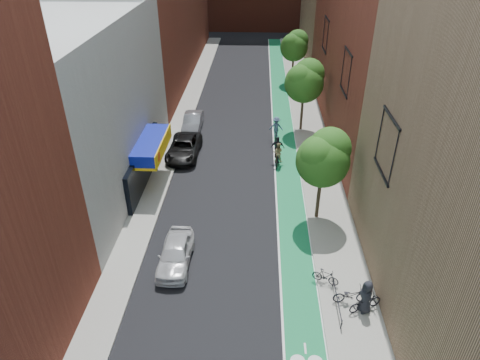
# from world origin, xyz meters

# --- Properties ---
(ground) EXTENTS (160.00, 160.00, 0.00)m
(ground) POSITION_xyz_m (0.00, 0.00, 0.00)
(ground) COLOR black
(ground) RESTS_ON ground
(bike_lane) EXTENTS (2.00, 68.00, 0.01)m
(bike_lane) POSITION_xyz_m (4.00, 26.00, 0.01)
(bike_lane) COLOR #12673B
(bike_lane) RESTS_ON ground
(sidewalk_left) EXTENTS (2.00, 68.00, 0.15)m
(sidewalk_left) POSITION_xyz_m (-6.00, 26.00, 0.07)
(sidewalk_left) COLOR gray
(sidewalk_left) RESTS_ON ground
(sidewalk_right) EXTENTS (3.00, 68.00, 0.15)m
(sidewalk_right) POSITION_xyz_m (6.50, 26.00, 0.07)
(sidewalk_right) COLOR gray
(sidewalk_right) RESTS_ON ground
(building_left_white) EXTENTS (8.00, 20.00, 12.00)m
(building_left_white) POSITION_xyz_m (-11.00, 14.00, 6.00)
(building_left_white) COLOR silver
(building_left_white) RESTS_ON ground
(building_right_mid_red) EXTENTS (8.00, 28.00, 22.00)m
(building_right_mid_red) POSITION_xyz_m (12.00, 26.00, 11.00)
(building_right_mid_red) COLOR maroon
(building_right_mid_red) RESTS_ON ground
(tree_near) EXTENTS (3.40, 3.36, 6.42)m
(tree_near) POSITION_xyz_m (5.65, 10.02, 4.66)
(tree_near) COLOR #332619
(tree_near) RESTS_ON ground
(tree_mid) EXTENTS (3.55, 3.53, 6.74)m
(tree_mid) POSITION_xyz_m (5.65, 24.02, 4.89)
(tree_mid) COLOR #332619
(tree_mid) RESTS_ON ground
(tree_far) EXTENTS (3.30, 3.25, 6.21)m
(tree_far) POSITION_xyz_m (5.65, 38.02, 4.50)
(tree_far) COLOR #332619
(tree_far) RESTS_ON ground
(parked_car_white) EXTENTS (1.78, 4.40, 1.50)m
(parked_car_white) POSITION_xyz_m (-3.00, 5.20, 0.75)
(parked_car_white) COLOR silver
(parked_car_white) RESTS_ON ground
(parked_car_black) EXTENTS (2.60, 5.45, 1.50)m
(parked_car_black) POSITION_xyz_m (-4.60, 18.40, 0.75)
(parked_car_black) COLOR black
(parked_car_black) RESTS_ON ground
(parked_car_silver) EXTENTS (1.61, 4.57, 1.50)m
(parked_car_silver) POSITION_xyz_m (-4.60, 23.74, 0.75)
(parked_car_silver) COLOR gray
(parked_car_silver) RESTS_ON ground
(cyclist_lane_near) EXTENTS (0.90, 1.73, 2.01)m
(cyclist_lane_near) POSITION_xyz_m (3.20, 17.05, 0.85)
(cyclist_lane_near) COLOR black
(cyclist_lane_near) RESTS_ON ground
(cyclist_lane_mid) EXTENTS (1.13, 1.88, 2.23)m
(cyclist_lane_mid) POSITION_xyz_m (3.20, 17.69, 0.85)
(cyclist_lane_mid) COLOR black
(cyclist_lane_mid) RESTS_ON ground
(cyclist_lane_far) EXTENTS (1.27, 1.54, 2.23)m
(cyclist_lane_far) POSITION_xyz_m (3.20, 21.78, 1.07)
(cyclist_lane_far) COLOR black
(cyclist_lane_far) RESTS_ON ground
(parked_bike_near) EXTENTS (1.88, 0.78, 0.97)m
(parked_bike_near) POSITION_xyz_m (6.52, 2.54, 0.63)
(parked_bike_near) COLOR black
(parked_bike_near) RESTS_ON sidewalk_right
(parked_bike_mid) EXTENTS (1.53, 1.01, 0.90)m
(parked_bike_mid) POSITION_xyz_m (5.40, 3.86, 0.60)
(parked_bike_mid) COLOR black
(parked_bike_mid) RESTS_ON sidewalk_right
(parked_bike_far) EXTENTS (1.94, 1.32, 0.96)m
(parked_bike_far) POSITION_xyz_m (7.16, 2.08, 0.63)
(parked_bike_far) COLOR black
(parked_bike_far) RESTS_ON sidewalk_right
(pedestrian) EXTENTS (0.94, 1.10, 1.92)m
(pedestrian) POSITION_xyz_m (7.11, 2.01, 1.11)
(pedestrian) COLOR black
(pedestrian) RESTS_ON sidewalk_right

